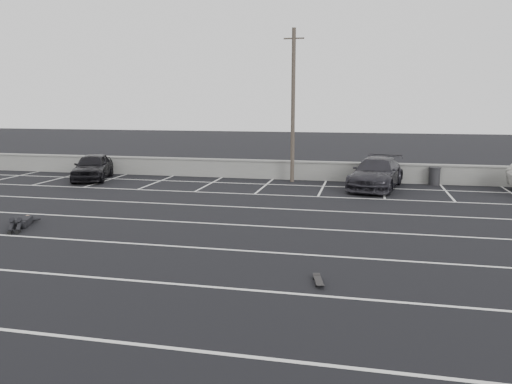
% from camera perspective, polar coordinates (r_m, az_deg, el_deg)
% --- Properties ---
extents(ground, '(120.00, 120.00, 0.00)m').
position_cam_1_polar(ground, '(15.55, -11.09, -6.00)').
color(ground, black).
rests_on(ground, ground).
extents(seawall, '(50.00, 0.45, 1.06)m').
position_cam_1_polar(seawall, '(28.57, 0.04, 2.68)').
color(seawall, gray).
rests_on(seawall, ground).
extents(stall_lines, '(36.00, 20.05, 0.01)m').
position_cam_1_polar(stall_lines, '(19.57, -6.20, -2.51)').
color(stall_lines, silver).
rests_on(stall_lines, ground).
extents(car_left, '(2.98, 4.64, 1.47)m').
position_cam_1_polar(car_left, '(29.48, -18.16, 2.77)').
color(car_left, black).
rests_on(car_left, ground).
extents(car_right, '(3.19, 5.61, 1.53)m').
position_cam_1_polar(car_right, '(25.92, 13.58, 2.10)').
color(car_right, black).
rests_on(car_right, ground).
extents(utility_pole, '(1.08, 0.22, 8.13)m').
position_cam_1_polar(utility_pole, '(27.15, 4.26, 9.81)').
color(utility_pole, '#4C4238').
rests_on(utility_pole, ground).
extents(trash_bin, '(0.67, 0.67, 0.95)m').
position_cam_1_polar(trash_bin, '(27.78, 19.72, 1.73)').
color(trash_bin, '#252528').
rests_on(trash_bin, ground).
extents(person, '(2.73, 3.17, 0.50)m').
position_cam_1_polar(person, '(19.50, -25.05, -2.73)').
color(person, black).
rests_on(person, ground).
extents(skateboard, '(0.32, 0.72, 0.08)m').
position_cam_1_polar(skateboard, '(12.27, 7.15, -10.01)').
color(skateboard, black).
rests_on(skateboard, ground).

